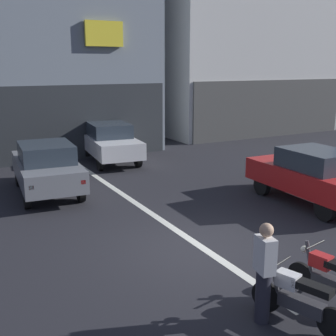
{
  "coord_description": "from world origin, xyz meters",
  "views": [
    {
      "loc": [
        -4.93,
        -7.5,
        4.0
      ],
      "look_at": [
        0.21,
        2.0,
        1.4
      ],
      "focal_mm": 45.69,
      "sensor_mm": 36.0,
      "label": 1
    }
  ],
  "objects_px": {
    "car_white_down_street": "(110,141)",
    "motorcycle_red_row_left_mid": "(330,278)",
    "car_grey_crossing_near": "(47,167)",
    "car_red_parked_kerbside": "(313,174)",
    "person_by_motorcycles": "(264,272)",
    "motorcycle_white_row_leftmost": "(298,298)"
  },
  "relations": [
    {
      "from": "car_white_down_street",
      "to": "motorcycle_red_row_left_mid",
      "type": "relative_size",
      "value": 2.58
    },
    {
      "from": "car_grey_crossing_near",
      "to": "car_white_down_street",
      "type": "xyz_separation_m",
      "value": [
        3.42,
        3.36,
        0.0
      ]
    },
    {
      "from": "car_white_down_street",
      "to": "car_red_parked_kerbside",
      "type": "bearing_deg",
      "value": -68.25
    },
    {
      "from": "person_by_motorcycles",
      "to": "car_white_down_street",
      "type": "bearing_deg",
      "value": 80.27
    },
    {
      "from": "car_red_parked_kerbside",
      "to": "motorcycle_red_row_left_mid",
      "type": "relative_size",
      "value": 2.51
    },
    {
      "from": "car_white_down_street",
      "to": "motorcycle_red_row_left_mid",
      "type": "xyz_separation_m",
      "value": [
        -0.67,
        -12.19,
        -0.43
      ]
    },
    {
      "from": "car_white_down_street",
      "to": "person_by_motorcycles",
      "type": "xyz_separation_m",
      "value": [
        -2.07,
        -12.09,
        -0.03
      ]
    },
    {
      "from": "car_grey_crossing_near",
      "to": "person_by_motorcycles",
      "type": "xyz_separation_m",
      "value": [
        1.34,
        -8.74,
        -0.03
      ]
    },
    {
      "from": "car_red_parked_kerbside",
      "to": "person_by_motorcycles",
      "type": "relative_size",
      "value": 2.49
    },
    {
      "from": "car_red_parked_kerbside",
      "to": "motorcycle_white_row_leftmost",
      "type": "height_order",
      "value": "car_red_parked_kerbside"
    },
    {
      "from": "motorcycle_white_row_leftmost",
      "to": "car_grey_crossing_near",
      "type": "bearing_deg",
      "value": 101.12
    },
    {
      "from": "car_grey_crossing_near",
      "to": "car_white_down_street",
      "type": "bearing_deg",
      "value": 44.48
    },
    {
      "from": "car_grey_crossing_near",
      "to": "car_white_down_street",
      "type": "relative_size",
      "value": 0.99
    },
    {
      "from": "car_grey_crossing_near",
      "to": "person_by_motorcycles",
      "type": "distance_m",
      "value": 8.84
    },
    {
      "from": "car_red_parked_kerbside",
      "to": "car_white_down_street",
      "type": "height_order",
      "value": "same"
    },
    {
      "from": "motorcycle_white_row_leftmost",
      "to": "car_red_parked_kerbside",
      "type": "bearing_deg",
      "value": 41.51
    },
    {
      "from": "car_white_down_street",
      "to": "motorcycle_white_row_leftmost",
      "type": "distance_m",
      "value": 12.53
    },
    {
      "from": "car_grey_crossing_near",
      "to": "car_red_parked_kerbside",
      "type": "bearing_deg",
      "value": -35.52
    },
    {
      "from": "car_red_parked_kerbside",
      "to": "car_white_down_street",
      "type": "bearing_deg",
      "value": 111.75
    },
    {
      "from": "car_grey_crossing_near",
      "to": "motorcycle_white_row_leftmost",
      "type": "height_order",
      "value": "car_grey_crossing_near"
    },
    {
      "from": "car_red_parked_kerbside",
      "to": "motorcycle_white_row_leftmost",
      "type": "relative_size",
      "value": 2.58
    },
    {
      "from": "car_grey_crossing_near",
      "to": "car_white_down_street",
      "type": "distance_m",
      "value": 4.79
    }
  ]
}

